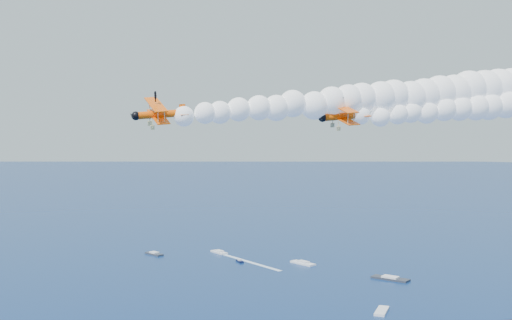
% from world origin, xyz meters
% --- Properties ---
extents(biplane_lead, '(11.39, 11.90, 7.25)m').
position_xyz_m(biplane_lead, '(12.39, 33.97, 56.10)').
color(biplane_lead, '#E24D04').
extents(biplane_trail, '(11.05, 11.43, 7.14)m').
position_xyz_m(biplane_trail, '(-7.22, 17.33, 56.22)').
color(biplane_trail, '#FF5805').
extents(smoke_trail_trail, '(69.44, 69.11, 11.88)m').
position_xyz_m(smoke_trail_trail, '(17.22, 39.35, 58.75)').
color(smoke_trail_trail, white).
extents(spectator_boats, '(212.95, 170.86, 0.70)m').
position_xyz_m(spectator_boats, '(3.23, 129.52, 0.35)').
color(spectator_boats, silver).
rests_on(spectator_boats, ground).
extents(boat_wakes, '(174.40, 107.31, 0.04)m').
position_xyz_m(boat_wakes, '(4.33, 138.05, 0.03)').
color(boat_wakes, white).
rests_on(boat_wakes, ground).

